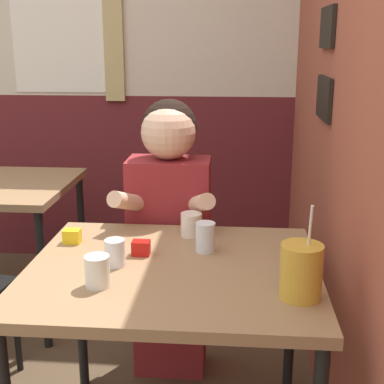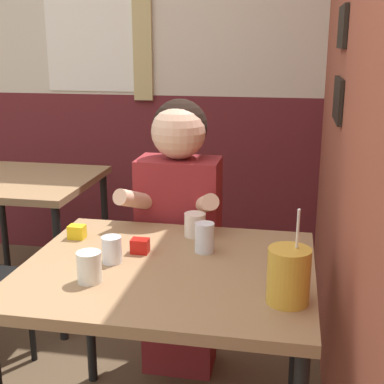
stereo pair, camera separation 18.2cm
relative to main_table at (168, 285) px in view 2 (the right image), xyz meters
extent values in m
cube|color=#9E4C38|center=(0.59, 0.68, 0.69)|extent=(0.06, 4.20, 2.70)
cube|color=black|center=(0.55, 0.66, 0.82)|extent=(0.02, 0.29, 0.16)
cube|color=black|center=(0.55, 0.62, 0.55)|extent=(0.02, 0.30, 0.17)
cube|color=maroon|center=(-0.57, 1.82, -0.11)|extent=(5.26, 0.06, 1.10)
cube|color=white|center=(-0.92, 1.78, 0.89)|extent=(0.58, 0.01, 0.86)
cube|color=tan|center=(-0.57, 1.77, 0.89)|extent=(0.12, 0.02, 0.96)
cube|color=#93704C|center=(0.00, 0.00, 0.05)|extent=(0.94, 0.80, 0.04)
cylinder|color=black|center=(-0.43, 0.36, -0.31)|extent=(0.04, 0.04, 0.70)
cylinder|color=black|center=(0.43, 0.36, -0.31)|extent=(0.04, 0.04, 0.70)
cube|color=#93704C|center=(-1.03, 0.98, 0.05)|extent=(0.74, 0.73, 0.04)
cylinder|color=black|center=(-0.69, 0.65, -0.31)|extent=(0.04, 0.04, 0.70)
cylinder|color=black|center=(-1.36, 1.30, -0.31)|extent=(0.04, 0.04, 0.70)
cylinder|color=black|center=(-0.69, 1.30, -0.31)|extent=(0.04, 0.04, 0.70)
cylinder|color=black|center=(-0.75, 0.45, -0.45)|extent=(0.03, 0.03, 0.42)
cube|color=maroon|center=(-0.08, 0.54, -0.44)|extent=(0.31, 0.20, 0.45)
cube|color=maroon|center=(-0.08, 0.54, 0.05)|extent=(0.34, 0.20, 0.51)
sphere|color=black|center=(-0.08, 0.57, 0.43)|extent=(0.23, 0.23, 0.23)
sphere|color=beige|center=(-0.08, 0.54, 0.42)|extent=(0.22, 0.22, 0.22)
cylinder|color=beige|center=(-0.21, 0.40, 0.16)|extent=(0.14, 0.27, 0.15)
cylinder|color=beige|center=(0.06, 0.40, 0.16)|extent=(0.14, 0.27, 0.15)
cylinder|color=gold|center=(0.39, -0.18, 0.15)|extent=(0.12, 0.12, 0.16)
cylinder|color=white|center=(0.40, -0.18, 0.28)|extent=(0.01, 0.04, 0.14)
cylinder|color=silver|center=(-0.19, -0.01, 0.11)|extent=(0.07, 0.07, 0.09)
cylinder|color=silver|center=(-0.20, -0.16, 0.12)|extent=(0.07, 0.07, 0.09)
cylinder|color=silver|center=(0.04, 0.29, 0.11)|extent=(0.08, 0.08, 0.09)
cylinder|color=silver|center=(0.10, 0.14, 0.12)|extent=(0.07, 0.07, 0.10)
cube|color=#B7140F|center=(-0.12, 0.09, 0.09)|extent=(0.06, 0.04, 0.05)
cube|color=yellow|center=(-0.39, 0.18, 0.09)|extent=(0.06, 0.04, 0.05)
camera|label=1|loc=(0.20, -1.59, 0.77)|focal=50.00mm
camera|label=2|loc=(0.38, -1.56, 0.77)|focal=50.00mm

